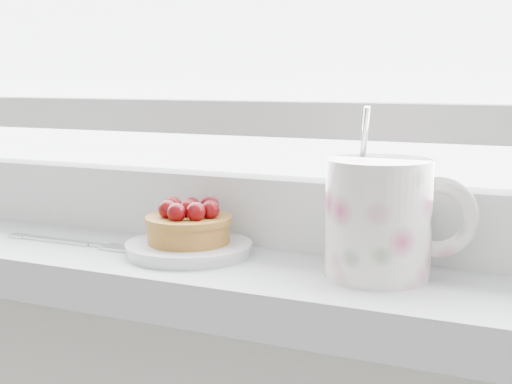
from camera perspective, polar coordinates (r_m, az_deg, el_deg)
The scene contains 4 objects.
saucer at distance 0.70m, azimuth -5.39°, elevation -4.51°, with size 0.12×0.12×0.01m, color silver.
raspberry_tart at distance 0.70m, azimuth -5.41°, elevation -2.54°, with size 0.08×0.08×0.04m.
floral_mug at distance 0.62m, azimuth 10.08°, elevation -1.91°, with size 0.14×0.11×0.15m.
fork at distance 0.76m, azimuth -14.02°, elevation -3.96°, with size 0.18×0.02×0.00m.
Camera 1 is at (0.30, 1.30, 1.11)m, focal length 50.00 mm.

